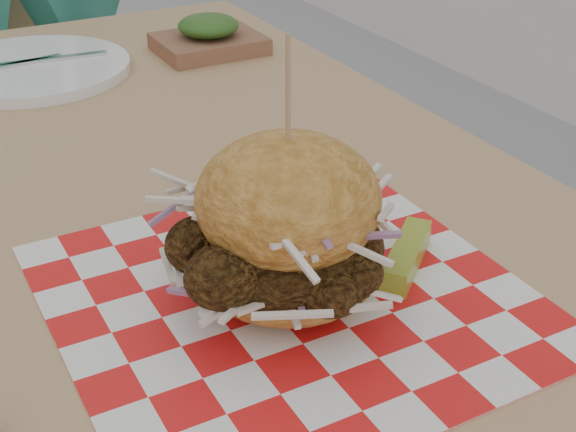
% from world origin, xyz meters
% --- Properties ---
extents(patio_table, '(0.80, 1.20, 0.75)m').
position_xyz_m(patio_table, '(0.04, -0.23, 0.67)').
color(patio_table, tan).
rests_on(patio_table, ground).
extents(paper_liner, '(0.36, 0.36, 0.00)m').
position_xyz_m(paper_liner, '(0.10, -0.50, 0.75)').
color(paper_liner, red).
rests_on(paper_liner, patio_table).
extents(sandwich, '(0.19, 0.19, 0.21)m').
position_xyz_m(sandwich, '(0.10, -0.50, 0.81)').
color(sandwich, gold).
rests_on(sandwich, paper_liner).
extents(pickle_spear, '(0.09, 0.08, 0.02)m').
position_xyz_m(pickle_spear, '(0.21, -0.51, 0.76)').
color(pickle_spear, '#8FA12F').
rests_on(pickle_spear, paper_liner).
extents(place_setting, '(0.27, 0.27, 0.02)m').
position_xyz_m(place_setting, '(0.04, 0.14, 0.76)').
color(place_setting, white).
rests_on(place_setting, patio_table).
extents(kraft_tray, '(0.15, 0.12, 0.06)m').
position_xyz_m(kraft_tray, '(0.29, 0.11, 0.77)').
color(kraft_tray, brown).
rests_on(kraft_tray, patio_table).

